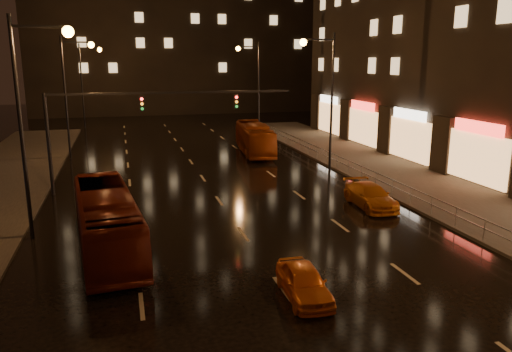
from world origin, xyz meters
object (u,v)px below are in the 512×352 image
(bus_red, at_px, (107,221))
(taxi_near, at_px, (304,282))
(taxi_far, at_px, (371,196))
(bus_curb, at_px, (255,138))

(bus_red, relative_size, taxi_near, 2.83)
(taxi_near, relative_size, taxi_far, 0.78)
(taxi_near, bearing_deg, taxi_far, 54.50)
(taxi_near, distance_m, taxi_far, 12.02)
(bus_curb, distance_m, taxi_far, 17.92)
(bus_curb, bearing_deg, taxi_far, -77.48)
(taxi_far, bearing_deg, taxi_near, -126.50)
(bus_red, xyz_separation_m, bus_curb, (12.16, 20.78, -0.03))
(bus_curb, height_order, taxi_near, bus_curb)
(bus_red, height_order, bus_curb, bus_red)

